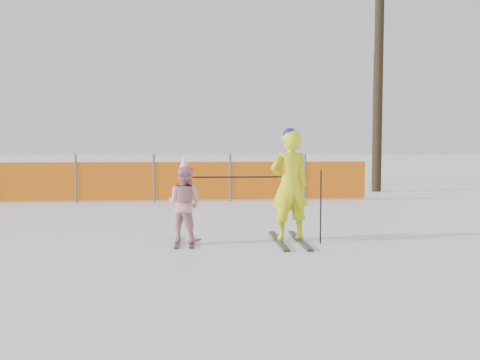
# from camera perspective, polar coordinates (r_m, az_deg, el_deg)

# --- Properties ---
(ground) EXTENTS (120.00, 120.00, 0.00)m
(ground) POSITION_cam_1_polar(r_m,az_deg,el_deg) (7.55, 0.30, -7.86)
(ground) COLOR white
(ground) RESTS_ON ground
(adult) EXTENTS (0.69, 1.59, 1.78)m
(adult) POSITION_cam_1_polar(r_m,az_deg,el_deg) (8.35, 5.31, -0.59)
(adult) COLOR black
(adult) RESTS_ON ground
(child) EXTENTS (0.71, 0.96, 1.36)m
(child) POSITION_cam_1_polar(r_m,az_deg,el_deg) (8.27, -5.96, -2.48)
(child) COLOR black
(child) RESTS_ON ground
(ski_poles) EXTENTS (1.97, 0.24, 1.13)m
(ski_poles) POSITION_cam_1_polar(r_m,az_deg,el_deg) (8.23, 3.72, -1.13)
(ski_poles) COLOR black
(ski_poles) RESTS_ON ground
(safety_fence) EXTENTS (17.68, 0.06, 1.25)m
(safety_fence) POSITION_cam_1_polar(r_m,az_deg,el_deg) (14.78, -21.81, -0.15)
(safety_fence) COLOR #595960
(safety_fence) RESTS_ON ground
(tree_trunks) EXTENTS (1.05, 2.79, 7.17)m
(tree_trunks) POSITION_cam_1_polar(r_m,az_deg,el_deg) (18.38, 14.46, 9.16)
(tree_trunks) COLOR black
(tree_trunks) RESTS_ON ground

